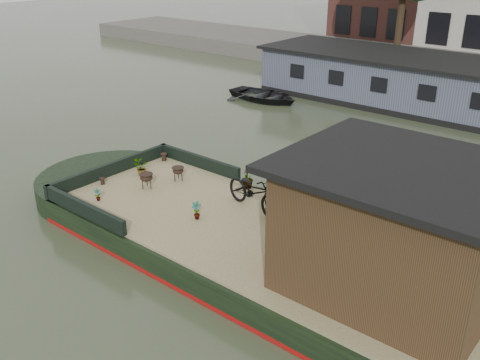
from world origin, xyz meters
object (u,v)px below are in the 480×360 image
Objects in this scene: cabin at (397,227)px; brazier_front at (147,181)px; bicycle at (254,191)px; potted_plant_a at (196,210)px; brazier_rear at (178,174)px; dinghy at (264,92)px.

cabin reaches higher than brazier_front.
bicycle is 1.42m from potted_plant_a.
brazier_front is at bearing 117.85° from bicycle.
brazier_front is 0.91m from brazier_rear.
bicycle is at bearing -142.02° from dinghy.
brazier_front is (-2.88, -0.79, -0.28)m from bicycle.
bicycle reaches higher than dinghy.
potted_plant_a is 1.16× the size of brazier_rear.
brazier_rear is 0.11× the size of dinghy.
bicycle reaches higher than brazier_front.
bicycle is 0.53× the size of dinghy.
brazier_rear is at bearing 72.75° from brazier_front.
bicycle is 2.63m from brazier_rear.
brazier_front is (-6.71, 0.03, -1.03)m from cabin.
brazier_rear is (-6.44, 0.90, -1.04)m from cabin.
brazier_rear is (-2.62, 0.07, -0.29)m from bicycle.
dinghy is at bearing 120.53° from potted_plant_a.
potted_plant_a reaches higher than brazier_front.
brazier_front reaches higher than dinghy.
cabin is 9.99× the size of brazier_front.
potted_plant_a reaches higher than dinghy.
cabin is at bearing -132.29° from dinghy.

